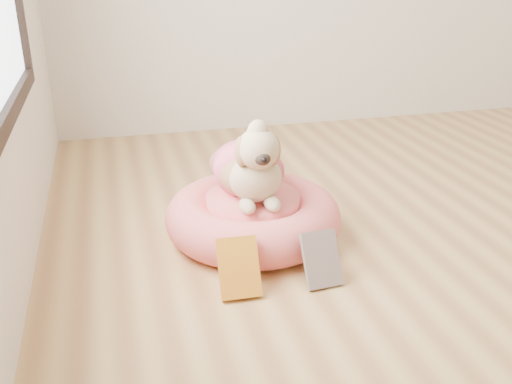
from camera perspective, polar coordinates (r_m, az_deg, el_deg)
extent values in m
cylinder|color=#E45C59|center=(2.48, -0.30, -3.21)|extent=(0.55, 0.55, 0.11)
torus|color=#E45C59|center=(2.46, -0.30, -2.38)|extent=(0.75, 0.75, 0.19)
cylinder|color=#E45C59|center=(2.44, -0.30, -1.41)|extent=(0.40, 0.40, 0.10)
cube|color=gold|center=(2.07, -1.73, -7.56)|extent=(0.15, 0.15, 0.20)
cube|color=silver|center=(2.14, 6.55, -6.67)|extent=(0.15, 0.13, 0.20)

